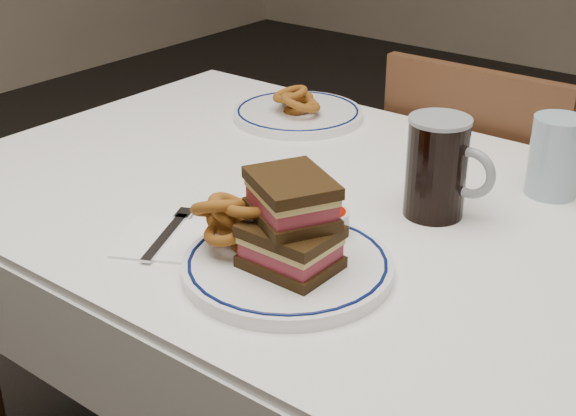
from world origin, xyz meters
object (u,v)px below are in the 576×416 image
Objects in this scene: reuben_sandwich at (291,223)px; beer_mug at (439,167)px; main_plate at (288,266)px; far_plate at (298,113)px; chair_far at (482,228)px.

reuben_sandwich is 0.29m from beer_mug.
beer_mug is (0.07, 0.28, 0.07)m from main_plate.
far_plate is (-0.43, 0.22, -0.07)m from beer_mug.
reuben_sandwich is at bearing -84.49° from chair_far.
chair_far is 0.89m from reuben_sandwich.
beer_mug is at bearing -75.11° from chair_far.
chair_far is at bearing 94.96° from main_plate.
far_plate is (-0.37, 0.50, -0.07)m from reuben_sandwich.
reuben_sandwich reaches higher than far_plate.
far_plate is at bearing 126.18° from main_plate.
beer_mug is at bearing 77.85° from reuben_sandwich.
main_plate is 1.81× the size of beer_mug.
reuben_sandwich is 0.57× the size of far_plate.
beer_mug reaches higher than reuben_sandwich.
beer_mug reaches higher than far_plate.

